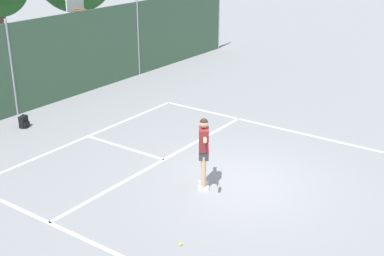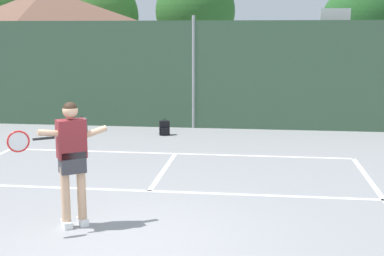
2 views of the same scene
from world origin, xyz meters
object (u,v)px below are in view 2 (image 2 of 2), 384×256
object	(u,v)px
tennis_player	(71,153)
backpack_black	(164,128)
basketball_hoop	(334,50)
backpack_grey	(82,125)

from	to	relation	value
tennis_player	backpack_black	world-z (taller)	tennis_player
basketball_hoop	backpack_grey	bearing A→B (deg)	-161.98
backpack_black	backpack_grey	bearing A→B (deg)	176.27
tennis_player	backpack_grey	world-z (taller)	tennis_player
backpack_black	basketball_hoop	bearing A→B (deg)	27.60
backpack_grey	backpack_black	xyz separation A→B (m)	(2.45, -0.16, 0.00)
basketball_hoop	tennis_player	xyz separation A→B (m)	(-4.94, -9.68, -1.20)
tennis_player	backpack_grey	size ratio (longest dim) A/B	4.01
basketball_hoop	tennis_player	size ratio (longest dim) A/B	1.91
basketball_hoop	backpack_grey	world-z (taller)	basketball_hoop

